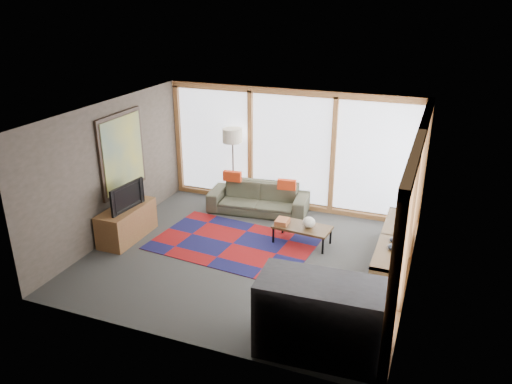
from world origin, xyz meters
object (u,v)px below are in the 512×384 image
at_px(coffee_table, 302,235).
at_px(bar_counter, 322,318).
at_px(floor_lamp, 233,167).
at_px(bookshelf, 392,251).
at_px(television, 124,196).
at_px(tv_console, 127,223).
at_px(sofa, 259,198).

height_order(coffee_table, bar_counter, bar_counter).
relative_size(floor_lamp, bookshelf, 0.71).
bearing_deg(television, tv_console, 37.92).
bearing_deg(television, bar_counter, -107.37).
height_order(floor_lamp, bar_counter, floor_lamp).
bearing_deg(bookshelf, bar_counter, -102.81).
bearing_deg(tv_console, television, -58.02).
bearing_deg(television, coffee_table, -65.97).
bearing_deg(bar_counter, bookshelf, 74.19).
xyz_separation_m(sofa, tv_console, (-1.90, -2.07, 0.01)).
relative_size(coffee_table, bar_counter, 0.63).
bearing_deg(tv_console, sofa, 47.42).
xyz_separation_m(sofa, floor_lamp, (-0.70, 0.25, 0.55)).
height_order(sofa, bookshelf, sofa).
height_order(sofa, television, television).
bearing_deg(bar_counter, coffee_table, 107.87).
distance_m(floor_lamp, bookshelf, 4.04).
distance_m(sofa, tv_console, 2.81).
bearing_deg(bar_counter, tv_console, 153.34).
distance_m(television, bar_counter, 4.64).
bearing_deg(floor_lamp, television, -116.44).
height_order(floor_lamp, television, floor_lamp).
height_order(sofa, floor_lamp, floor_lamp).
distance_m(tv_console, television, 0.58).
xyz_separation_m(television, bar_counter, (4.25, -1.83, -0.36)).
bearing_deg(tv_console, coffee_table, 17.24).
relative_size(sofa, television, 2.39).
height_order(coffee_table, tv_console, tv_console).
bearing_deg(sofa, television, -137.76).
xyz_separation_m(tv_console, television, (0.03, -0.04, 0.57)).
relative_size(coffee_table, bookshelf, 0.44).
distance_m(tv_console, bar_counter, 4.68).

